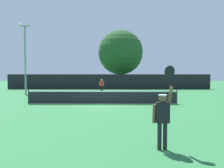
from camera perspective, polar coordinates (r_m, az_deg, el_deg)
The scene contains 9 objects.
ground_plane at distance 16.35m, azimuth -2.50°, elevation -5.18°, with size 120.00×120.00×0.00m, color #2D723D.
tennis_net at distance 16.29m, azimuth -2.51°, elevation -3.39°, with size 11.01×0.08×1.07m.
perimeter_fence at distance 32.71m, azimuth -0.93°, elevation 0.59°, with size 30.04×0.12×2.21m, color black.
player_serving at distance 6.54m, azimuth 12.97°, elevation -7.39°, with size 0.68×0.39×2.44m.
player_receiving at distance 27.20m, azimuth -2.72°, elevation -0.07°, with size 0.57×0.24×1.60m.
tennis_ball at distance 20.32m, azimuth -5.26°, elevation -3.60°, with size 0.07×0.07×0.07m, color #CCE033.
light_pole at distance 25.41m, azimuth -21.50°, elevation 7.20°, with size 1.18×0.28×7.59m.
large_tree at distance 38.87m, azimuth 2.24°, elevation 8.13°, with size 7.74×7.74×9.90m.
parked_car_near at distance 40.18m, azimuth -4.22°, elevation 0.45°, with size 2.24×4.34×1.69m.
Camera 1 is at (0.89, -16.18, 2.17)m, focal length 35.44 mm.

